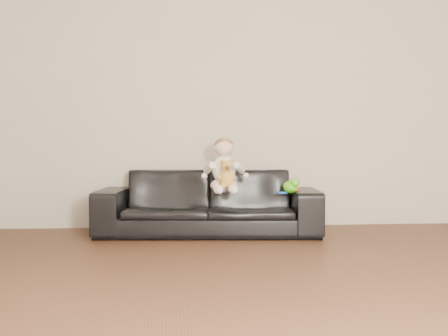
{
  "coord_description": "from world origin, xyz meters",
  "views": [
    {
      "loc": [
        -0.82,
        -2.78,
        0.77
      ],
      "look_at": [
        -0.36,
        2.16,
        0.6
      ],
      "focal_mm": 45.0,
      "sensor_mm": 36.0,
      "label": 1
    }
  ],
  "objects": [
    {
      "name": "toy_rattle",
      "position": [
        0.27,
        2.07,
        0.41
      ],
      "size": [
        0.07,
        0.07,
        0.06
      ],
      "primitive_type": "sphere",
      "rotation": [
        0.0,
        0.0,
        -0.26
      ],
      "color": "red",
      "rests_on": "sofa"
    },
    {
      "name": "toy_blue_disc",
      "position": [
        0.14,
        2.05,
        0.39
      ],
      "size": [
        0.12,
        0.12,
        0.01
      ],
      "primitive_type": "cylinder",
      "rotation": [
        0.0,
        0.0,
        -0.15
      ],
      "color": "blue",
      "rests_on": "sofa"
    },
    {
      "name": "teddy_bear",
      "position": [
        -0.35,
        1.99,
        0.55
      ],
      "size": [
        0.15,
        0.15,
        0.24
      ],
      "rotation": [
        0.0,
        0.0,
        0.17
      ],
      "color": "gold",
      "rests_on": "sofa"
    },
    {
      "name": "floor",
      "position": [
        0.0,
        0.0,
        0.0
      ],
      "size": [
        5.5,
        5.5,
        0.0
      ],
      "primitive_type": "plane",
      "color": "#4A2C1A",
      "rests_on": "ground"
    },
    {
      "name": "sofa",
      "position": [
        -0.5,
        2.25,
        0.29
      ],
      "size": [
        2.03,
        0.94,
        0.58
      ],
      "primitive_type": "imported",
      "rotation": [
        0.0,
        0.0,
        -0.09
      ],
      "color": "black",
      "rests_on": "floor"
    },
    {
      "name": "toy_green",
      "position": [
        0.22,
        2.05,
        0.44
      ],
      "size": [
        0.17,
        0.19,
        0.11
      ],
      "primitive_type": "ellipsoid",
      "rotation": [
        0.0,
        0.0,
        0.25
      ],
      "color": "#57CF18",
      "rests_on": "sofa"
    },
    {
      "name": "wall_back",
      "position": [
        0.0,
        2.75,
        1.3
      ],
      "size": [
        5.0,
        0.0,
        5.0
      ],
      "primitive_type": "plane",
      "rotation": [
        1.57,
        0.0,
        0.0
      ],
      "color": "beige",
      "rests_on": "ground"
    },
    {
      "name": "baby",
      "position": [
        -0.36,
        2.14,
        0.59
      ],
      "size": [
        0.34,
        0.41,
        0.49
      ],
      "rotation": [
        0.0,
        0.0,
        -0.08
      ],
      "color": "#FCD5D6",
      "rests_on": "sofa"
    }
  ]
}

